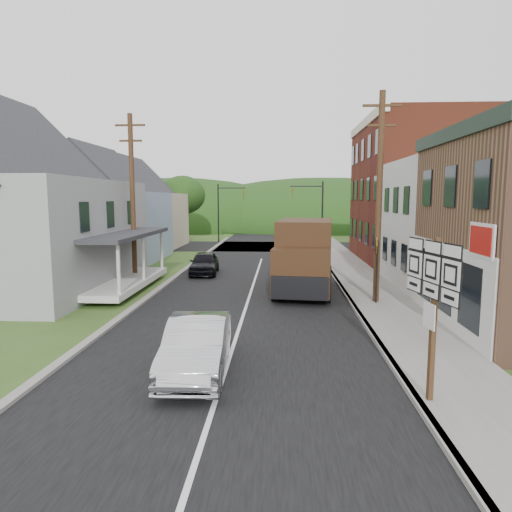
# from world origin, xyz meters

# --- Properties ---
(ground) EXTENTS (120.00, 120.00, 0.00)m
(ground) POSITION_xyz_m (0.00, 0.00, 0.00)
(ground) COLOR #2D4719
(ground) RESTS_ON ground
(road) EXTENTS (9.00, 90.00, 0.02)m
(road) POSITION_xyz_m (0.00, 10.00, 0.00)
(road) COLOR black
(road) RESTS_ON ground
(cross_road) EXTENTS (60.00, 9.00, 0.02)m
(cross_road) POSITION_xyz_m (0.00, 27.00, 0.00)
(cross_road) COLOR black
(cross_road) RESTS_ON ground
(sidewalk_right) EXTENTS (2.80, 55.00, 0.15)m
(sidewalk_right) POSITION_xyz_m (5.90, 8.00, 0.07)
(sidewalk_right) COLOR slate
(sidewalk_right) RESTS_ON ground
(curb_right) EXTENTS (0.20, 55.00, 0.15)m
(curb_right) POSITION_xyz_m (4.55, 8.00, 0.07)
(curb_right) COLOR slate
(curb_right) RESTS_ON ground
(curb_left) EXTENTS (0.30, 55.00, 0.12)m
(curb_left) POSITION_xyz_m (-4.65, 8.00, 0.06)
(curb_left) COLOR slate
(curb_left) RESTS_ON ground
(storefront_white) EXTENTS (8.00, 7.00, 6.50)m
(storefront_white) POSITION_xyz_m (11.30, 7.50, 3.25)
(storefront_white) COLOR silver
(storefront_white) RESTS_ON ground
(storefront_red) EXTENTS (8.00, 12.00, 10.00)m
(storefront_red) POSITION_xyz_m (11.30, 17.00, 5.00)
(storefront_red) COLOR maroon
(storefront_red) RESTS_ON ground
(house_gray) EXTENTS (10.20, 12.24, 8.35)m
(house_gray) POSITION_xyz_m (-12.00, 6.00, 4.23)
(house_gray) COLOR #919496
(house_gray) RESTS_ON ground
(house_blue) EXTENTS (7.14, 8.16, 7.28)m
(house_blue) POSITION_xyz_m (-11.00, 17.00, 3.69)
(house_blue) COLOR #8B9EBD
(house_blue) RESTS_ON ground
(house_cream) EXTENTS (7.14, 8.16, 7.28)m
(house_cream) POSITION_xyz_m (-11.50, 26.00, 3.69)
(house_cream) COLOR beige
(house_cream) RESTS_ON ground
(utility_pole_right) EXTENTS (1.60, 0.26, 9.00)m
(utility_pole_right) POSITION_xyz_m (5.60, 3.50, 4.66)
(utility_pole_right) COLOR #472D19
(utility_pole_right) RESTS_ON ground
(utility_pole_left) EXTENTS (1.60, 0.26, 9.00)m
(utility_pole_left) POSITION_xyz_m (-6.50, 8.00, 4.66)
(utility_pole_left) COLOR #472D19
(utility_pole_left) RESTS_ON ground
(traffic_signal_right) EXTENTS (2.87, 0.20, 6.00)m
(traffic_signal_right) POSITION_xyz_m (4.30, 23.50, 3.76)
(traffic_signal_right) COLOR black
(traffic_signal_right) RESTS_ON ground
(traffic_signal_left) EXTENTS (2.87, 0.20, 6.00)m
(traffic_signal_left) POSITION_xyz_m (-4.30, 30.50, 3.76)
(traffic_signal_left) COLOR black
(traffic_signal_left) RESTS_ON ground
(tree_left_c) EXTENTS (5.80, 5.80, 8.41)m
(tree_left_c) POSITION_xyz_m (-19.00, 20.00, 5.94)
(tree_left_c) COLOR #382616
(tree_left_c) RESTS_ON ground
(tree_left_d) EXTENTS (4.80, 4.80, 6.94)m
(tree_left_d) POSITION_xyz_m (-9.00, 32.00, 4.88)
(tree_left_d) COLOR #382616
(tree_left_d) RESTS_ON ground
(forested_ridge) EXTENTS (90.00, 30.00, 16.00)m
(forested_ridge) POSITION_xyz_m (0.00, 55.00, 0.00)
(forested_ridge) COLOR black
(forested_ridge) RESTS_ON ground
(silver_sedan) EXTENTS (1.74, 4.45, 1.44)m
(silver_sedan) POSITION_xyz_m (-0.73, -4.67, 0.72)
(silver_sedan) COLOR silver
(silver_sedan) RESTS_ON ground
(dark_sedan) EXTENTS (1.85, 4.06, 1.35)m
(dark_sedan) POSITION_xyz_m (-3.17, 10.92, 0.68)
(dark_sedan) COLOR black
(dark_sedan) RESTS_ON ground
(delivery_van) EXTENTS (3.21, 6.54, 3.53)m
(delivery_van) POSITION_xyz_m (2.62, 5.98, 1.78)
(delivery_van) COLOR #311C0D
(delivery_van) RESTS_ON ground
(route_sign_cluster) EXTENTS (0.51, 2.04, 3.63)m
(route_sign_cluster) POSITION_xyz_m (4.75, -6.33, 2.50)
(route_sign_cluster) COLOR #472D19
(route_sign_cluster) RESTS_ON sidewalk_right
(warning_sign) EXTENTS (0.18, 0.79, 2.86)m
(warning_sign) POSITION_xyz_m (5.52, 3.18, 1.98)
(warning_sign) COLOR black
(warning_sign) RESTS_ON sidewalk_right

